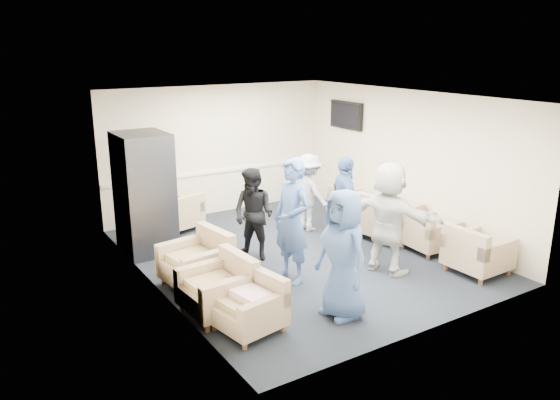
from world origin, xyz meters
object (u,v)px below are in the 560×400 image
armchair_corner (179,215)px  vending_machine (145,193)px  armchair_right_midfar (387,220)px  person_mid_right (345,204)px  armchair_left_near (251,308)px  person_front_left (343,254)px  armchair_right_midnear (428,234)px  armchair_right_near (476,254)px  armchair_right_far (355,209)px  person_mid_left (292,221)px  person_back_left (254,214)px  person_back_right (309,193)px  armchair_left_mid (221,289)px  person_front_right (389,218)px  armchair_left_far (199,263)px

armchair_corner → vending_machine: bearing=25.2°
armchair_right_midfar → person_mid_right: (-1.00, 0.00, 0.47)m
armchair_left_near → armchair_corner: size_ratio=0.93×
person_front_left → armchair_right_midfar: bearing=124.6°
armchair_right_midnear → vending_machine: vending_machine is taller
armchair_left_near → armchair_right_near: (3.86, -0.32, 0.03)m
armchair_right_far → armchair_corner: size_ratio=0.99×
person_mid_left → person_mid_right: person_mid_left is taller
person_back_left → armchair_left_near: bearing=-57.4°
armchair_corner → person_mid_left: bearing=85.5°
person_back_right → person_mid_right: size_ratio=0.90×
armchair_left_mid → person_back_left: person_back_left is taller
armchair_left_near → person_front_right: (2.73, 0.48, 0.59)m
armchair_right_near → armchair_right_midnear: (0.09, 1.08, -0.02)m
armchair_right_far → person_back_left: (-2.54, -0.43, 0.44)m
armchair_corner → person_front_left: (0.50, -4.43, 0.57)m
armchair_right_midfar → armchair_right_far: size_ratio=1.15×
armchair_left_near → armchair_right_midfar: armchair_right_midfar is taller
armchair_right_midnear → person_mid_right: (-1.20, 0.84, 0.52)m
armchair_right_midnear → person_front_right: bearing=106.8°
vending_machine → armchair_right_midfar: bearing=-24.5°
armchair_corner → person_back_left: bearing=89.7°
armchair_right_midfar → vending_machine: bearing=55.7°
person_back_right → armchair_left_mid: bearing=116.3°
armchair_corner → person_mid_right: size_ratio=0.56×
armchair_left_near → person_front_left: 1.37m
armchair_right_midnear → armchair_corner: (-3.25, 3.37, -0.00)m
armchair_corner → person_mid_left: (0.56, -3.13, 0.65)m
person_back_right → vending_machine: bearing=69.0°
armchair_left_mid → armchair_right_near: bearing=72.9°
person_front_left → person_mid_right: (1.55, 1.90, -0.04)m
person_front_right → armchair_right_far: bearing=-42.9°
armchair_left_far → person_front_right: 3.00m
armchair_corner → person_front_left: 4.49m
armchair_right_midfar → person_mid_left: person_mid_left is taller
vending_machine → person_back_left: (1.40, -1.31, -0.27)m
armchair_left_far → vending_machine: 1.94m
armchair_right_midfar → person_mid_left: bearing=93.8°
armchair_left_near → armchair_right_midfar: 4.08m
armchair_left_far → person_front_left: (1.20, -1.90, 0.52)m
armchair_left_mid → armchair_right_near: 4.10m
person_mid_left → person_back_right: size_ratio=1.27×
person_front_right → armchair_left_mid: bearing=70.9°
person_back_right → armchair_right_near: bearing=-171.9°
armchair_left_near → armchair_corner: 4.19m
armchair_right_midfar → armchair_left_near: bearing=103.3°
armchair_corner → person_back_right: person_back_right is taller
person_front_right → person_mid_right: bearing=-17.2°
vending_machine → person_back_right: size_ratio=1.39×
armchair_right_near → armchair_corner: (-3.16, 4.45, -0.02)m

